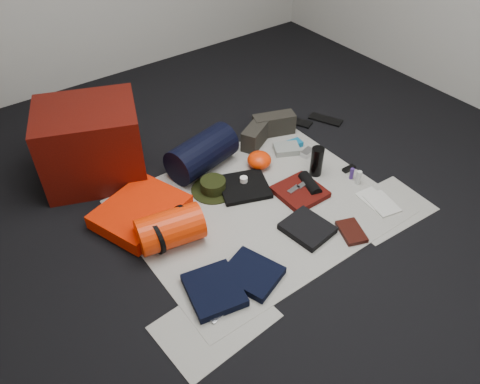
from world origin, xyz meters
TOP-DOWN VIEW (x-y plane):
  - floor at (0.00, 0.00)m, footprint 4.50×4.50m
  - newspaper_mat at (0.00, 0.00)m, footprint 1.60×1.30m
  - newspaper_sheet_front_left at (-0.70, -0.55)m, footprint 0.61×0.44m
  - newspaper_sheet_front_right at (0.65, -0.50)m, footprint 0.60×0.43m
  - red_cabinet at (-0.69, 0.91)m, footprint 0.79×0.73m
  - sleeping_pad at (-0.65, 0.35)m, footprint 0.63×0.58m
  - stuff_sack at (-0.60, 0.05)m, footprint 0.41×0.29m
  - sack_strap_left at (-0.70, 0.05)m, footprint 0.02×0.22m
  - sack_strap_right at (-0.50, 0.05)m, footprint 0.02×0.22m
  - navy_duffel at (-0.06, 0.55)m, footprint 0.54×0.36m
  - boonie_brim at (-0.14, 0.30)m, footprint 0.38×0.38m
  - boonie_crown at (-0.14, 0.30)m, footprint 0.17×0.17m
  - hiking_boot_left at (0.43, 0.57)m, footprint 0.33×0.25m
  - hiking_boot_right at (0.62, 0.59)m, footprint 0.34×0.22m
  - flip_flop_left at (0.87, 0.61)m, footprint 0.19×0.27m
  - flip_flop_right at (1.08, 0.49)m, footprint 0.20×0.28m
  - trousers_navy_a at (-0.61, -0.40)m, footprint 0.33×0.36m
  - trousers_navy_b at (-0.38, -0.43)m, footprint 0.34×0.36m
  - trousers_charcoal at (0.11, -0.35)m, footprint 0.28×0.31m
  - black_tshirt at (0.03, 0.19)m, footprint 0.40×0.39m
  - red_shirt at (0.30, -0.07)m, footprint 0.29×0.29m
  - orange_stuff_sack at (0.27, 0.32)m, footprint 0.17×0.17m
  - first_aid_pouch at (0.54, 0.35)m, footprint 0.22×0.20m
  - water_bottle at (0.53, 0.03)m, footprint 0.10×0.10m
  - speaker at (0.39, -0.07)m, footprint 0.13×0.22m
  - compact_camera at (0.63, 0.22)m, footprint 0.11×0.08m
  - cyan_case at (0.63, 0.36)m, footprint 0.13×0.09m
  - toiletry_purple at (0.70, -0.16)m, footprint 0.03×0.03m
  - toiletry_clear at (0.69, -0.22)m, footprint 0.04×0.04m
  - paperback_book at (0.31, -0.53)m, footprint 0.19×0.23m
  - map_booklet at (0.66, -0.46)m, footprint 0.20×0.25m
  - map_printout at (0.65, -0.39)m, footprint 0.17×0.21m
  - sunglasses at (0.75, -0.09)m, footprint 0.10×0.04m
  - key_cluster at (-0.69, -0.52)m, footprint 0.09×0.09m
  - tape_roll at (0.05, 0.22)m, footprint 0.05×0.05m
  - energy_bar_a at (0.26, -0.05)m, footprint 0.10×0.05m
  - energy_bar_b at (0.34, -0.05)m, footprint 0.10×0.05m

SIDE VIEW (x-z plane):
  - floor at x=0.00m, z-range -0.02..0.00m
  - newspaper_sheet_front_left at x=-0.70m, z-range 0.00..0.00m
  - newspaper_sheet_front_right at x=0.65m, z-range 0.00..0.00m
  - newspaper_mat at x=0.00m, z-range 0.00..0.01m
  - flip_flop_left at x=0.87m, z-range 0.00..0.01m
  - flip_flop_right at x=1.08m, z-range 0.00..0.01m
  - map_printout at x=0.65m, z-range 0.01..0.01m
  - boonie_brim at x=-0.14m, z-range 0.01..0.01m
  - map_booklet at x=0.66m, z-range 0.01..0.02m
  - key_cluster at x=-0.69m, z-range 0.01..0.02m
  - sunglasses at x=0.75m, z-range 0.01..0.03m
  - paperback_book at x=0.31m, z-range 0.01..0.03m
  - black_tshirt at x=0.03m, z-range 0.01..0.04m
  - red_shirt at x=0.30m, z-range 0.01..0.04m
  - cyan_case at x=0.63m, z-range 0.01..0.05m
  - compact_camera at x=0.63m, z-range 0.01..0.05m
  - trousers_charcoal at x=0.11m, z-range 0.01..0.05m
  - first_aid_pouch at x=0.54m, z-range 0.01..0.05m
  - trousers_navy_b at x=-0.38m, z-range 0.01..0.05m
  - trousers_navy_a at x=-0.61m, z-range 0.01..0.05m
  - speaker at x=0.39m, z-range 0.01..0.09m
  - toiletry_purple at x=0.70m, z-range 0.01..0.09m
  - boonie_crown at x=-0.14m, z-range 0.01..0.09m
  - energy_bar_a at x=0.26m, z-range 0.04..0.06m
  - energy_bar_b at x=0.34m, z-range 0.04..0.06m
  - sleeping_pad at x=-0.65m, z-range 0.01..0.10m
  - tape_roll at x=0.05m, z-range 0.04..0.07m
  - toiletry_clear at x=0.69m, z-range 0.01..0.11m
  - orange_stuff_sack at x=0.27m, z-range 0.01..0.12m
  - hiking_boot_left at x=0.43m, z-range 0.01..0.16m
  - hiking_boot_right at x=0.62m, z-range 0.01..0.17m
  - water_bottle at x=0.53m, z-range 0.01..0.22m
  - sack_strap_left at x=-0.70m, z-range 0.01..0.22m
  - sack_strap_right at x=-0.50m, z-range 0.01..0.22m
  - stuff_sack at x=-0.60m, z-range 0.01..0.23m
  - navy_duffel at x=-0.06m, z-range 0.01..0.26m
  - red_cabinet at x=-0.69m, z-range 0.00..0.53m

